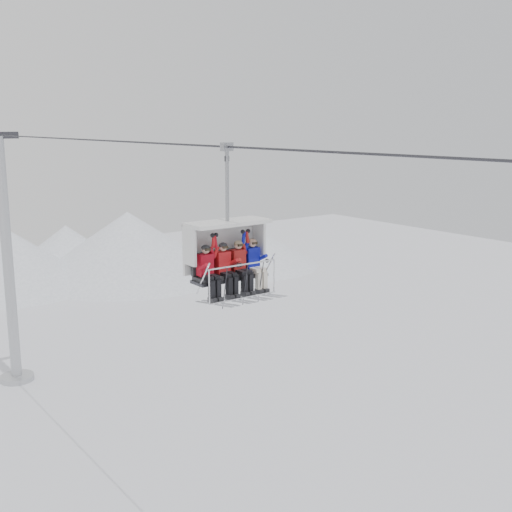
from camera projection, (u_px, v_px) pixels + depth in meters
lift_tower_right at (9, 278)px, 34.19m from camera, size 2.00×1.80×13.48m
haul_cable at (256, 148)px, 15.42m from camera, size 0.06×50.00×0.06m
chairlift_carrier at (225, 248)px, 17.03m from camera, size 2.26×1.17×3.98m
skier_far_left at (208, 270)px, 16.44m from camera, size 0.39×1.69×1.55m
skier_center_left at (225, 268)px, 16.76m from camera, size 0.39×1.69×1.55m
skier_center_right at (240, 265)px, 17.04m from camera, size 0.39×1.69×1.55m
skier_far_right at (254, 263)px, 17.32m from camera, size 0.39×1.69×1.55m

